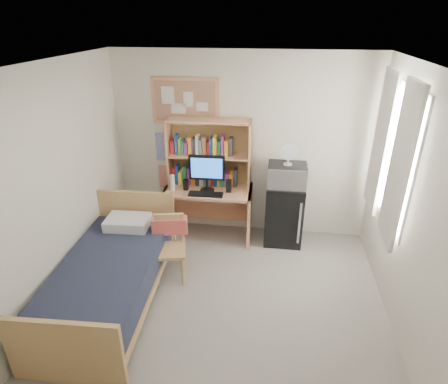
# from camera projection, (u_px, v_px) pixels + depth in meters

# --- Properties ---
(floor) EXTENTS (3.60, 4.20, 0.02)m
(floor) POSITION_uv_depth(u_px,v_px,m) (219.00, 328.00, 3.95)
(floor) COLOR gray
(floor) RESTS_ON ground
(ceiling) EXTENTS (3.60, 4.20, 0.02)m
(ceiling) POSITION_uv_depth(u_px,v_px,m) (217.00, 71.00, 2.83)
(ceiling) COLOR silver
(ceiling) RESTS_ON wall_back
(wall_back) EXTENTS (3.60, 0.04, 2.60)m
(wall_back) POSITION_uv_depth(u_px,v_px,m) (241.00, 147.00, 5.27)
(wall_back) COLOR silver
(wall_back) RESTS_ON floor
(wall_left) EXTENTS (0.04, 4.20, 2.60)m
(wall_left) POSITION_uv_depth(u_px,v_px,m) (35.00, 207.00, 3.62)
(wall_left) COLOR silver
(wall_left) RESTS_ON floor
(wall_right) EXTENTS (0.04, 4.20, 2.60)m
(wall_right) POSITION_uv_depth(u_px,v_px,m) (428.00, 235.00, 3.16)
(wall_right) COLOR silver
(wall_right) RESTS_ON floor
(window_unit) EXTENTS (0.10, 1.40, 1.70)m
(window_unit) POSITION_uv_depth(u_px,v_px,m) (392.00, 154.00, 4.11)
(window_unit) COLOR white
(window_unit) RESTS_ON wall_right
(curtain_left) EXTENTS (0.04, 0.55, 1.70)m
(curtain_left) POSITION_uv_depth(u_px,v_px,m) (399.00, 167.00, 3.76)
(curtain_left) COLOR white
(curtain_left) RESTS_ON wall_right
(curtain_right) EXTENTS (0.04, 0.55, 1.70)m
(curtain_right) POSITION_uv_depth(u_px,v_px,m) (381.00, 143.00, 4.47)
(curtain_right) COLOR white
(curtain_right) RESTS_ON wall_right
(bulletin_board) EXTENTS (0.94, 0.03, 0.64)m
(bulletin_board) POSITION_uv_depth(u_px,v_px,m) (185.00, 101.00, 5.09)
(bulletin_board) COLOR tan
(bulletin_board) RESTS_ON wall_back
(poster_wave) EXTENTS (0.30, 0.01, 0.42)m
(poster_wave) POSITION_uv_depth(u_px,v_px,m) (166.00, 147.00, 5.42)
(poster_wave) COLOR #293CA6
(poster_wave) RESTS_ON wall_back
(poster_japan) EXTENTS (0.28, 0.01, 0.36)m
(poster_japan) POSITION_uv_depth(u_px,v_px,m) (168.00, 177.00, 5.62)
(poster_japan) COLOR red
(poster_japan) RESTS_ON wall_back
(desk) EXTENTS (1.25, 0.65, 0.77)m
(desk) POSITION_uv_depth(u_px,v_px,m) (208.00, 213.00, 5.42)
(desk) COLOR tan
(desk) RESTS_ON floor
(desk_chair) EXTENTS (0.49, 0.49, 0.82)m
(desk_chair) POSITION_uv_depth(u_px,v_px,m) (170.00, 250.00, 4.53)
(desk_chair) COLOR tan
(desk_chair) RESTS_ON floor
(mini_fridge) EXTENTS (0.52, 0.52, 0.88)m
(mini_fridge) POSITION_uv_depth(u_px,v_px,m) (284.00, 213.00, 5.30)
(mini_fridge) COLOR black
(mini_fridge) RESTS_ON floor
(bed) EXTENTS (1.12, 2.08, 0.56)m
(bed) POSITION_uv_depth(u_px,v_px,m) (110.00, 282.00, 4.18)
(bed) COLOR #1A1E30
(bed) RESTS_ON floor
(hutch) EXTENTS (1.17, 0.33, 0.95)m
(hutch) POSITION_uv_depth(u_px,v_px,m) (209.00, 153.00, 5.19)
(hutch) COLOR tan
(hutch) RESTS_ON desk
(monitor) EXTENTS (0.49, 0.05, 0.52)m
(monitor) POSITION_uv_depth(u_px,v_px,m) (207.00, 173.00, 5.09)
(monitor) COLOR black
(monitor) RESTS_ON desk
(keyboard) EXTENTS (0.47, 0.16, 0.02)m
(keyboard) POSITION_uv_depth(u_px,v_px,m) (206.00, 194.00, 5.07)
(keyboard) COLOR black
(keyboard) RESTS_ON desk
(speaker_left) EXTENTS (0.07, 0.07, 0.16)m
(speaker_left) POSITION_uv_depth(u_px,v_px,m) (186.00, 185.00, 5.20)
(speaker_left) COLOR black
(speaker_left) RESTS_ON desk
(speaker_right) EXTENTS (0.07, 0.07, 0.18)m
(speaker_right) POSITION_uv_depth(u_px,v_px,m) (229.00, 186.00, 5.14)
(speaker_right) COLOR black
(speaker_right) RESTS_ON desk
(water_bottle) EXTENTS (0.07, 0.07, 0.23)m
(water_bottle) POSITION_uv_depth(u_px,v_px,m) (172.00, 183.00, 5.17)
(water_bottle) COLOR silver
(water_bottle) RESTS_ON desk
(hoodie) EXTENTS (0.45, 0.22, 0.21)m
(hoodie) POSITION_uv_depth(u_px,v_px,m) (170.00, 225.00, 4.61)
(hoodie) COLOR #D0564F
(hoodie) RESTS_ON desk_chair
(microwave) EXTENTS (0.51, 0.39, 0.30)m
(microwave) POSITION_uv_depth(u_px,v_px,m) (287.00, 175.00, 5.03)
(microwave) COLOR #BCBCC1
(microwave) RESTS_ON mini_fridge
(desk_fan) EXTENTS (0.23, 0.23, 0.28)m
(desk_fan) POSITION_uv_depth(u_px,v_px,m) (289.00, 155.00, 4.91)
(desk_fan) COLOR silver
(desk_fan) RESTS_ON microwave
(pillow) EXTENTS (0.55, 0.40, 0.13)m
(pillow) POSITION_uv_depth(u_px,v_px,m) (128.00, 222.00, 4.71)
(pillow) COLOR silver
(pillow) RESTS_ON bed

